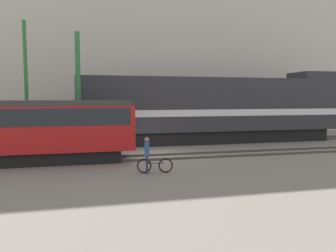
{
  "coord_description": "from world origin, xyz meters",
  "views": [
    {
      "loc": [
        -3.86,
        -19.84,
        3.55
      ],
      "look_at": [
        0.85,
        -0.2,
        1.8
      ],
      "focal_mm": 35.0,
      "sensor_mm": 36.0,
      "label": 1
    }
  ],
  "objects_px": {
    "streetcar": "(14,128)",
    "bicycle": "(155,166)",
    "freight_locomotive": "(214,109)",
    "utility_pole_center": "(78,93)",
    "person": "(147,152)",
    "utility_pole_left": "(26,89)"
  },
  "relations": [
    {
      "from": "streetcar",
      "to": "bicycle",
      "type": "relative_size",
      "value": 7.39
    },
    {
      "from": "freight_locomotive",
      "to": "utility_pole_center",
      "type": "xyz_separation_m",
      "value": [
        -10.28,
        -2.85,
        1.18
      ]
    },
    {
      "from": "person",
      "to": "utility_pole_left",
      "type": "distance_m",
      "value": 9.62
    },
    {
      "from": "streetcar",
      "to": "person",
      "type": "bearing_deg",
      "value": -30.24
    },
    {
      "from": "streetcar",
      "to": "bicycle",
      "type": "bearing_deg",
      "value": -28.2
    },
    {
      "from": "bicycle",
      "to": "freight_locomotive",
      "type": "bearing_deg",
      "value": 54.66
    },
    {
      "from": "freight_locomotive",
      "to": "utility_pole_left",
      "type": "height_order",
      "value": "utility_pole_left"
    },
    {
      "from": "streetcar",
      "to": "utility_pole_center",
      "type": "relative_size",
      "value": 1.64
    },
    {
      "from": "streetcar",
      "to": "person",
      "type": "xyz_separation_m",
      "value": [
        6.47,
        -3.77,
        -0.9
      ]
    },
    {
      "from": "freight_locomotive",
      "to": "utility_pole_left",
      "type": "bearing_deg",
      "value": -167.93
    },
    {
      "from": "person",
      "to": "utility_pole_center",
      "type": "distance_m",
      "value": 7.87
    },
    {
      "from": "streetcar",
      "to": "bicycle",
      "type": "xyz_separation_m",
      "value": [
        6.87,
        -3.68,
        -1.6
      ]
    },
    {
      "from": "freight_locomotive",
      "to": "bicycle",
      "type": "height_order",
      "value": "freight_locomotive"
    },
    {
      "from": "person",
      "to": "utility_pole_left",
      "type": "xyz_separation_m",
      "value": [
        -6.28,
        6.62,
        3.04
      ]
    },
    {
      "from": "utility_pole_left",
      "to": "person",
      "type": "bearing_deg",
      "value": -46.52
    },
    {
      "from": "person",
      "to": "utility_pole_center",
      "type": "height_order",
      "value": "utility_pole_center"
    },
    {
      "from": "streetcar",
      "to": "utility_pole_center",
      "type": "height_order",
      "value": "utility_pole_center"
    },
    {
      "from": "bicycle",
      "to": "utility_pole_center",
      "type": "bearing_deg",
      "value": 119.0
    },
    {
      "from": "bicycle",
      "to": "streetcar",
      "type": "bearing_deg",
      "value": 151.8
    },
    {
      "from": "utility_pole_center",
      "to": "person",
      "type": "bearing_deg",
      "value": -64.05
    },
    {
      "from": "utility_pole_center",
      "to": "streetcar",
      "type": "bearing_deg",
      "value": -138.73
    },
    {
      "from": "freight_locomotive",
      "to": "bicycle",
      "type": "relative_size",
      "value": 12.23
    }
  ]
}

